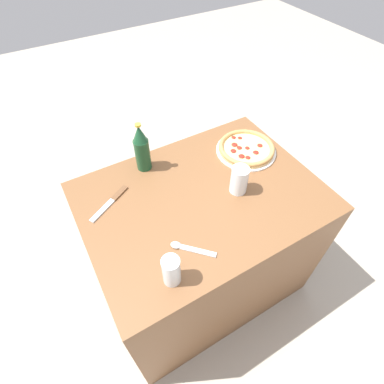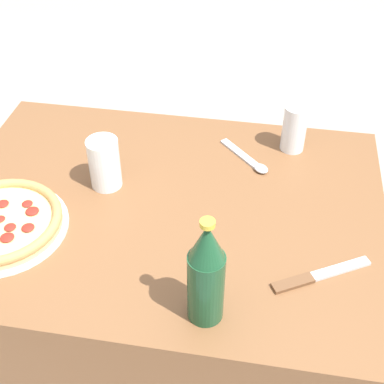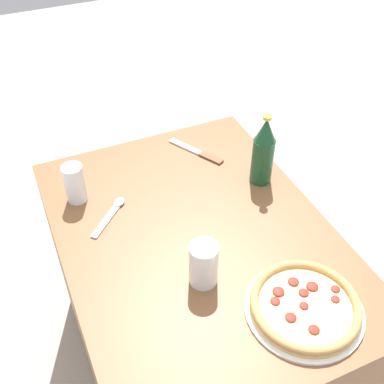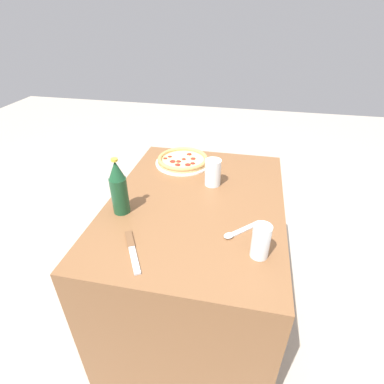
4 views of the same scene
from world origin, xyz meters
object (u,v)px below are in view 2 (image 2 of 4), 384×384
object	(u,v)px
pizza_pepperoni	(0,223)
spoon	(251,161)
glass_water	(105,165)
beer_bottle	(206,274)
glass_lemonade	(294,130)
knife	(317,276)

from	to	relation	value
pizza_pepperoni	spoon	world-z (taller)	pizza_pepperoni
glass_water	beer_bottle	size ratio (longest dim) A/B	0.53
spoon	glass_water	bearing A→B (deg)	-156.96
pizza_pepperoni	spoon	xyz separation A→B (m)	(0.53, 0.33, -0.01)
glass_lemonade	spoon	xyz separation A→B (m)	(-0.10, -0.08, -0.05)
spoon	pizza_pepperoni	bearing A→B (deg)	-147.66
pizza_pepperoni	glass_lemonade	world-z (taller)	glass_lemonade
glass_lemonade	knife	bearing A→B (deg)	-81.68
beer_bottle	knife	world-z (taller)	beer_bottle
pizza_pepperoni	glass_water	distance (m)	0.27
glass_water	spoon	size ratio (longest dim) A/B	0.90
knife	pizza_pepperoni	bearing A→B (deg)	178.05
pizza_pepperoni	beer_bottle	world-z (taller)	beer_bottle
pizza_pepperoni	glass_water	world-z (taller)	glass_water
glass_water	glass_lemonade	distance (m)	0.50
pizza_pepperoni	knife	size ratio (longest dim) A/B	1.45
knife	glass_lemonade	bearing A→B (deg)	98.32
spoon	beer_bottle	bearing A→B (deg)	-95.34
pizza_pepperoni	glass_water	xyz separation A→B (m)	(0.19, 0.19, 0.04)
glass_water	glass_lemonade	bearing A→B (deg)	27.09
glass_lemonade	beer_bottle	xyz separation A→B (m)	(-0.15, -0.57, 0.06)
pizza_pepperoni	glass_water	bearing A→B (deg)	45.30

